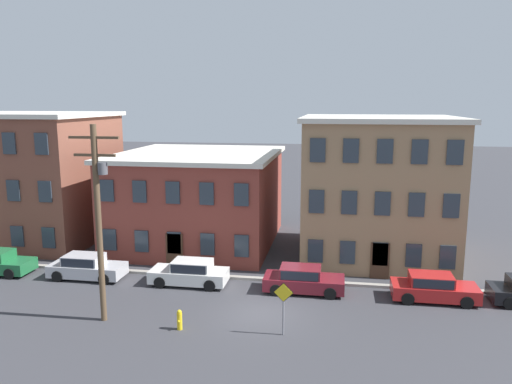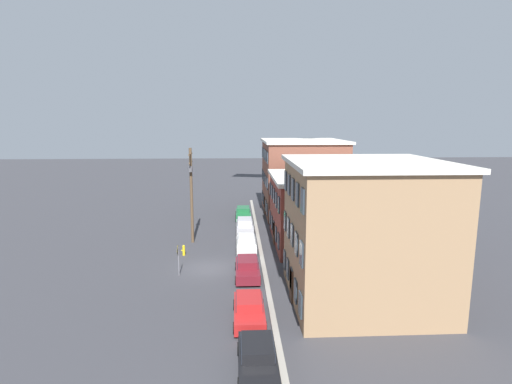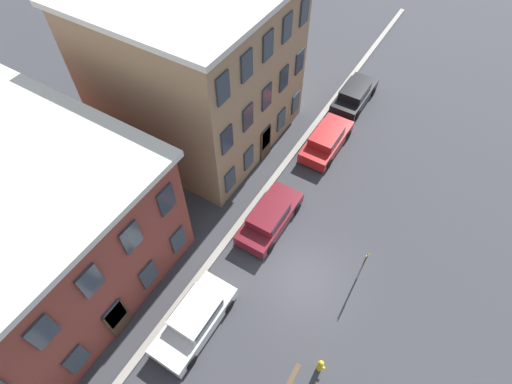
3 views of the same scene
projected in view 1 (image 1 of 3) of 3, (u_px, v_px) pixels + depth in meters
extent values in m
plane|color=#38383D|center=(261.00, 313.00, 24.88)|extent=(200.00, 200.00, 0.00)
cube|color=#9E998E|center=(273.00, 280.00, 29.23)|extent=(56.00, 0.36, 0.16)
cube|color=brown|center=(27.00, 178.00, 37.71)|extent=(11.32, 9.65, 9.27)
cube|color=silver|center=(22.00, 115.00, 36.85)|extent=(11.82, 10.15, 0.30)
cube|color=#2D3842|center=(17.00, 236.00, 33.15)|extent=(0.90, 0.10, 1.40)
cube|color=#2D3842|center=(13.00, 191.00, 32.60)|extent=(0.90, 0.10, 1.40)
cube|color=#2D3842|center=(9.00, 143.00, 32.05)|extent=(0.90, 0.10, 1.40)
cube|color=#2D3842|center=(49.00, 238.00, 32.79)|extent=(0.90, 0.10, 1.40)
cube|color=#2D3842|center=(45.00, 192.00, 32.24)|extent=(0.90, 0.10, 1.40)
cube|color=#2D3842|center=(41.00, 144.00, 31.68)|extent=(0.90, 0.10, 1.40)
cube|color=brown|center=(200.00, 200.00, 36.91)|extent=(10.82, 11.85, 6.43)
cube|color=silver|center=(199.00, 154.00, 36.31)|extent=(11.32, 12.35, 0.30)
cube|color=#2D3842|center=(110.00, 240.00, 32.09)|extent=(0.90, 0.10, 1.40)
cube|color=#2D3842|center=(107.00, 191.00, 31.51)|extent=(0.90, 0.10, 1.40)
cube|color=#2D3842|center=(142.00, 241.00, 31.74)|extent=(0.90, 0.10, 1.40)
cube|color=#2D3842|center=(140.00, 192.00, 31.16)|extent=(0.90, 0.10, 1.40)
cube|color=#2D3842|center=(174.00, 243.00, 31.39)|extent=(0.90, 0.10, 1.40)
cube|color=#2D3842|center=(173.00, 193.00, 30.82)|extent=(0.90, 0.10, 1.40)
cube|color=#2D3842|center=(208.00, 244.00, 31.05)|extent=(0.90, 0.10, 1.40)
cube|color=#2D3842|center=(207.00, 194.00, 30.47)|extent=(0.90, 0.10, 1.40)
cube|color=#2D3842|center=(242.00, 246.00, 30.70)|extent=(0.90, 0.10, 1.40)
cube|color=#2D3842|center=(241.00, 195.00, 30.12)|extent=(0.90, 0.10, 1.40)
cube|color=#472D1E|center=(174.00, 251.00, 31.49)|extent=(1.10, 0.10, 2.20)
cube|color=#9E7A56|center=(377.00, 190.00, 33.42)|extent=(9.49, 9.33, 9.11)
cube|color=silver|center=(380.00, 119.00, 32.57)|extent=(9.99, 9.83, 0.30)
cube|color=#2D3842|center=(315.00, 251.00, 29.99)|extent=(0.90, 0.10, 1.40)
cube|color=#2D3842|center=(317.00, 201.00, 29.44)|extent=(0.90, 0.10, 1.40)
cube|color=#2D3842|center=(318.00, 150.00, 28.90)|extent=(0.90, 0.10, 1.40)
cube|color=#2D3842|center=(347.00, 252.00, 29.68)|extent=(0.90, 0.10, 1.40)
cube|color=#2D3842|center=(349.00, 203.00, 29.14)|extent=(0.90, 0.10, 1.40)
cube|color=#2D3842|center=(351.00, 151.00, 28.59)|extent=(0.90, 0.10, 1.40)
cube|color=#2D3842|center=(380.00, 254.00, 29.38)|extent=(0.90, 0.10, 1.40)
cube|color=#2D3842|center=(383.00, 204.00, 28.83)|extent=(0.90, 0.10, 1.40)
cube|color=#2D3842|center=(385.00, 151.00, 28.29)|extent=(0.90, 0.10, 1.40)
cube|color=#2D3842|center=(414.00, 256.00, 29.07)|extent=(0.90, 0.10, 1.40)
cube|color=#2D3842|center=(417.00, 205.00, 28.53)|extent=(0.90, 0.10, 1.40)
cube|color=#2D3842|center=(420.00, 152.00, 27.98)|extent=(0.90, 0.10, 1.40)
cube|color=#2D3842|center=(448.00, 257.00, 28.77)|extent=(0.90, 0.10, 1.40)
cube|color=#2D3842|center=(451.00, 206.00, 28.22)|extent=(0.90, 0.10, 1.40)
cube|color=#2D3842|center=(455.00, 152.00, 27.68)|extent=(0.90, 0.10, 1.40)
cube|color=#472D1E|center=(380.00, 261.00, 29.45)|extent=(1.10, 0.10, 2.20)
cylinder|color=black|center=(27.00, 265.00, 31.15)|extent=(0.66, 0.22, 0.66)
cylinder|color=black|center=(10.00, 274.00, 29.50)|extent=(0.66, 0.22, 0.66)
cube|color=#B7B7BC|center=(88.00, 270.00, 29.64)|extent=(4.40, 1.80, 0.70)
cube|color=#B7B7BC|center=(84.00, 259.00, 29.56)|extent=(2.20, 1.51, 0.55)
cube|color=#1E232D|center=(84.00, 259.00, 29.56)|extent=(2.02, 1.58, 0.48)
cylinder|color=black|center=(117.00, 269.00, 30.27)|extent=(0.66, 0.22, 0.66)
cylinder|color=black|center=(104.00, 279.00, 28.62)|extent=(0.66, 0.22, 0.66)
cylinder|color=black|center=(73.00, 267.00, 30.73)|extent=(0.66, 0.22, 0.66)
cylinder|color=black|center=(58.00, 276.00, 29.08)|extent=(0.66, 0.22, 0.66)
cube|color=silver|center=(189.00, 275.00, 28.64)|extent=(4.40, 1.80, 0.70)
cube|color=silver|center=(192.00, 265.00, 28.49)|extent=(2.20, 1.51, 0.55)
cube|color=#1E232D|center=(192.00, 265.00, 28.49)|extent=(2.02, 1.58, 0.48)
cylinder|color=black|center=(160.00, 282.00, 28.08)|extent=(0.66, 0.22, 0.66)
cylinder|color=black|center=(170.00, 272.00, 29.73)|extent=(0.66, 0.22, 0.66)
cylinder|color=black|center=(210.00, 286.00, 27.62)|extent=(0.66, 0.22, 0.66)
cylinder|color=black|center=(217.00, 275.00, 29.27)|extent=(0.66, 0.22, 0.66)
cube|color=maroon|center=(304.00, 283.00, 27.51)|extent=(4.40, 1.80, 0.70)
cube|color=maroon|center=(301.00, 272.00, 27.43)|extent=(2.20, 1.51, 0.55)
cube|color=#1E232D|center=(301.00, 272.00, 27.43)|extent=(2.02, 1.58, 0.48)
cylinder|color=black|center=(331.00, 282.00, 28.14)|extent=(0.66, 0.22, 0.66)
cylinder|color=black|center=(330.00, 293.00, 26.49)|extent=(0.66, 0.22, 0.66)
cylinder|color=black|center=(280.00, 279.00, 28.60)|extent=(0.66, 0.22, 0.66)
cylinder|color=black|center=(276.00, 290.00, 26.95)|extent=(0.66, 0.22, 0.66)
cube|color=#B21E1E|center=(434.00, 291.00, 26.32)|extent=(4.40, 1.80, 0.70)
cube|color=#B21E1E|center=(431.00, 279.00, 26.24)|extent=(2.20, 1.51, 0.55)
cube|color=#1E232D|center=(431.00, 279.00, 26.24)|extent=(2.02, 1.58, 0.48)
cylinder|color=black|center=(459.00, 290.00, 26.95)|extent=(0.66, 0.22, 0.66)
cylinder|color=black|center=(467.00, 302.00, 25.30)|extent=(0.66, 0.22, 0.66)
cylinder|color=black|center=(404.00, 287.00, 27.41)|extent=(0.66, 0.22, 0.66)
cylinder|color=black|center=(408.00, 299.00, 25.76)|extent=(0.66, 0.22, 0.66)
cylinder|color=black|center=(499.00, 291.00, 26.84)|extent=(0.66, 0.22, 0.66)
cylinder|color=black|center=(510.00, 303.00, 25.19)|extent=(0.66, 0.22, 0.66)
cylinder|color=slate|center=(283.00, 311.00, 22.31)|extent=(0.08, 0.08, 2.33)
cube|color=yellow|center=(283.00, 292.00, 22.12)|extent=(0.84, 0.03, 0.84)
cube|color=black|center=(283.00, 292.00, 22.13)|extent=(0.91, 0.02, 0.91)
cylinder|color=brown|center=(99.00, 226.00, 23.20)|extent=(0.28, 0.28, 9.38)
cube|color=brown|center=(94.00, 137.00, 22.47)|extent=(2.40, 0.12, 0.12)
cube|color=brown|center=(95.00, 155.00, 22.61)|extent=(2.00, 0.12, 0.12)
cylinder|color=#515156|center=(103.00, 168.00, 22.66)|extent=(0.44, 0.44, 0.55)
cylinder|color=yellow|center=(180.00, 321.00, 22.98)|extent=(0.24, 0.24, 0.80)
sphere|color=yellow|center=(179.00, 312.00, 22.90)|extent=(0.22, 0.22, 0.22)
cylinder|color=yellow|center=(178.00, 322.00, 22.81)|extent=(0.10, 0.12, 0.10)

